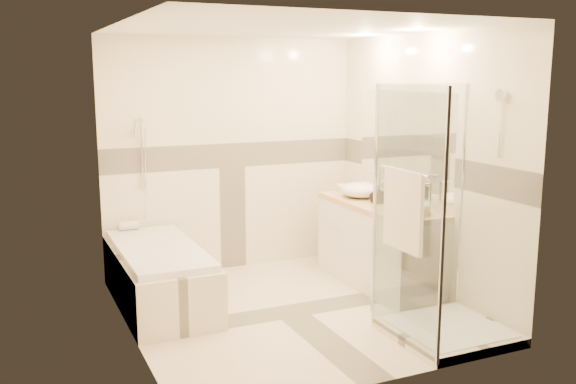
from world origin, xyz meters
name	(u,v)px	position (x,y,z in m)	size (l,w,h in m)	color
room	(294,174)	(0.06, 0.01, 1.26)	(2.82, 3.02, 2.52)	beige
bathtub	(159,273)	(-1.02, 0.65, 0.31)	(0.75, 1.70, 0.56)	beige
vanity	(379,244)	(1.12, 0.30, 0.43)	(0.58, 1.62, 0.85)	white
shower_enclosure	(433,276)	(0.83, -0.97, 0.51)	(0.96, 0.93, 2.04)	beige
vessel_sink_near	(360,190)	(1.10, 0.65, 0.93)	(0.40, 0.40, 0.16)	white
vessel_sink_far	(409,205)	(1.10, -0.23, 0.93)	(0.40, 0.40, 0.16)	white
faucet_near	(378,181)	(1.32, 0.65, 1.01)	(0.11, 0.03, 0.28)	silver
faucet_far	(429,194)	(1.32, -0.23, 1.01)	(0.12, 0.03, 0.28)	silver
amenity_bottle_a	(379,194)	(1.10, 0.29, 0.94)	(0.08, 0.08, 0.18)	black
amenity_bottle_b	(375,195)	(1.10, 0.36, 0.93)	(0.12, 0.12, 0.16)	black
folded_towels	(345,189)	(1.10, 0.96, 0.89)	(0.15, 0.24, 0.08)	white
rolled_towel	(129,226)	(-1.15, 1.40, 0.61)	(0.09, 0.09, 0.20)	white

